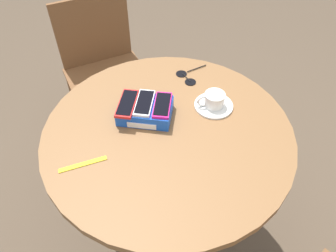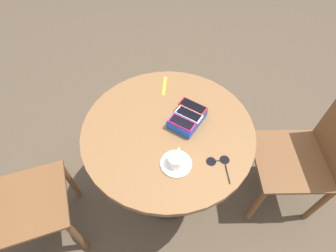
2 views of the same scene
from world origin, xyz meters
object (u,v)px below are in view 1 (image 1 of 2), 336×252
object	(u,v)px
sunglasses	(187,77)
coffee_cup	(214,99)
round_table	(168,155)
saucer	(214,105)
phone_red	(127,103)
phone_box	(145,111)
chair_near_window	(106,73)
phone_magenta	(162,105)
phone_white	(144,103)
lanyard_strap	(83,164)

from	to	relation	value
sunglasses	coffee_cup	bearing A→B (deg)	-53.27
round_table	saucer	xyz separation A→B (m)	(0.15, 0.15, 0.14)
round_table	phone_red	distance (m)	0.26
round_table	phone_box	distance (m)	0.20
coffee_cup	chair_near_window	bearing A→B (deg)	140.48
sunglasses	phone_magenta	bearing A→B (deg)	-103.55
phone_white	coffee_cup	distance (m)	0.26
phone_magenta	phone_white	bearing A→B (deg)	-179.48
coffee_cup	round_table	bearing A→B (deg)	-134.44
round_table	lanyard_strap	bearing A→B (deg)	-141.01
saucer	chair_near_window	size ratio (longest dim) A/B	0.17
phone_red	coffee_cup	size ratio (longest dim) A/B	1.43
sunglasses	phone_box	bearing A→B (deg)	-115.76
round_table	phone_red	world-z (taller)	phone_red
lanyard_strap	phone_white	bearing A→B (deg)	60.29
phone_box	saucer	world-z (taller)	phone_box
phone_box	sunglasses	distance (m)	0.28
phone_white	chair_near_window	world-z (taller)	chair_near_window
sunglasses	chair_near_window	world-z (taller)	chair_near_window
phone_red	coffee_cup	bearing A→B (deg)	18.51
round_table	coffee_cup	bearing A→B (deg)	45.56
phone_red	chair_near_window	size ratio (longest dim) A/B	0.17
phone_white	chair_near_window	bearing A→B (deg)	122.44
saucer	chair_near_window	xyz separation A→B (m)	(-0.63, 0.51, -0.32)
sunglasses	phone_white	bearing A→B (deg)	-116.73
phone_box	lanyard_strap	bearing A→B (deg)	-120.68
phone_box	phone_red	size ratio (longest dim) A/B	1.32
saucer	sunglasses	bearing A→B (deg)	127.51
coffee_cup	lanyard_strap	distance (m)	0.52
saucer	coffee_cup	xyz separation A→B (m)	(-0.00, -0.00, 0.03)
phone_white	lanyard_strap	distance (m)	0.30
phone_magenta	coffee_cup	size ratio (longest dim) A/B	1.31
saucer	lanyard_strap	xyz separation A→B (m)	(-0.39, -0.34, -0.00)
phone_white	sunglasses	xyz separation A→B (m)	(0.12, 0.24, -0.06)
phone_white	coffee_cup	size ratio (longest dim) A/B	1.35
phone_box	lanyard_strap	distance (m)	0.29
phone_red	lanyard_strap	xyz separation A→B (m)	(-0.09, -0.24, -0.06)
saucer	sunglasses	world-z (taller)	saucer
phone_magenta	lanyard_strap	distance (m)	0.34
saucer	phone_red	bearing A→B (deg)	-161.46
round_table	chair_near_window	size ratio (longest dim) A/B	1.04
phone_magenta	coffee_cup	xyz separation A→B (m)	(0.18, 0.09, -0.02)
lanyard_strap	coffee_cup	bearing A→B (deg)	41.62
phone_box	chair_near_window	size ratio (longest dim) A/B	0.23
phone_red	chair_near_window	distance (m)	0.79
phone_red	phone_magenta	size ratio (longest dim) A/B	1.09
round_table	coffee_cup	size ratio (longest dim) A/B	8.68
phone_red	lanyard_strap	world-z (taller)	phone_red
round_table	phone_white	bearing A→B (deg)	147.75
phone_box	phone_red	distance (m)	0.07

